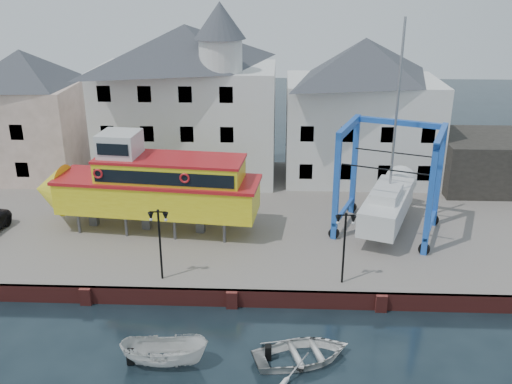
{
  "coord_description": "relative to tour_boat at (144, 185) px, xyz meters",
  "views": [
    {
      "loc": [
        2.42,
        -26.46,
        17.15
      ],
      "look_at": [
        1.0,
        7.0,
        4.0
      ],
      "focal_mm": 40.0,
      "sensor_mm": 36.0,
      "label": 1
    }
  ],
  "objects": [
    {
      "name": "quay_wall",
      "position": [
        6.28,
        -7.6,
        -3.59
      ],
      "size": [
        44.0,
        0.47,
        1.0
      ],
      "color": "maroon",
      "rests_on": "ground"
    },
    {
      "name": "building_white_right",
      "position": [
        15.28,
        11.3,
        2.51
      ],
      "size": [
        12.0,
        8.0,
        11.2
      ],
      "color": "white",
      "rests_on": "hardstanding"
    },
    {
      "name": "shed_dark",
      "position": [
        25.28,
        9.3,
        -1.09
      ],
      "size": [
        8.0,
        7.0,
        4.0
      ],
      "primitive_type": "cube",
      "color": "black",
      "rests_on": "hardstanding"
    },
    {
      "name": "lamp_post_right",
      "position": [
        12.28,
        -6.5,
        0.08
      ],
      "size": [
        1.12,
        0.32,
        4.2
      ],
      "color": "black",
      "rests_on": "hardstanding"
    },
    {
      "name": "motorboat_a",
      "position": [
        3.56,
        -12.66,
        -4.09
      ],
      "size": [
        4.11,
        1.58,
        1.58
      ],
      "primitive_type": "imported",
      "rotation": [
        0.0,
        0.0,
        1.58
      ],
      "color": "silver",
      "rests_on": "ground"
    },
    {
      "name": "tour_boat",
      "position": [
        0.0,
        0.0,
        0.0
      ],
      "size": [
        15.35,
        5.13,
        6.56
      ],
      "rotation": [
        0.0,
        0.0,
        -0.1
      ],
      "color": "#59595E",
      "rests_on": "hardstanding"
    },
    {
      "name": "motorboat_b",
      "position": [
        9.93,
        -12.05,
        -4.09
      ],
      "size": [
        5.44,
        4.58,
        0.96
      ],
      "primitive_type": "imported",
      "rotation": [
        0.0,
        0.0,
        1.88
      ],
      "color": "silver",
      "rests_on": "ground"
    },
    {
      "name": "lamp_post_left",
      "position": [
        2.28,
        -6.5,
        0.08
      ],
      "size": [
        1.12,
        0.32,
        4.2
      ],
      "color": "black",
      "rests_on": "hardstanding"
    },
    {
      "name": "ground",
      "position": [
        6.28,
        -7.7,
        -4.09
      ],
      "size": [
        140.0,
        140.0,
        0.0
      ],
      "primitive_type": "plane",
      "color": "black",
      "rests_on": "ground"
    },
    {
      "name": "building_white_main",
      "position": [
        1.41,
        10.69,
        3.25
      ],
      "size": [
        14.0,
        8.3,
        14.0
      ],
      "color": "white",
      "rests_on": "hardstanding"
    },
    {
      "name": "travel_lift",
      "position": [
        16.02,
        0.98,
        -0.83
      ],
      "size": [
        7.64,
        9.21,
        13.56
      ],
      "rotation": [
        0.0,
        0.0,
        -0.36
      ],
      "color": "#1F49A0",
      "rests_on": "hardstanding"
    },
    {
      "name": "building_pink",
      "position": [
        -11.72,
        10.3,
        2.06
      ],
      "size": [
        8.0,
        7.0,
        10.3
      ],
      "color": "tan",
      "rests_on": "hardstanding"
    },
    {
      "name": "hardstanding",
      "position": [
        6.28,
        3.3,
        -3.59
      ],
      "size": [
        44.0,
        22.0,
        1.0
      ],
      "primitive_type": "cube",
      "color": "slate",
      "rests_on": "ground"
    }
  ]
}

